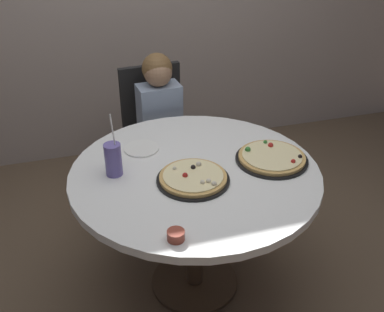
{
  "coord_description": "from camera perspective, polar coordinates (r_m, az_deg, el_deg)",
  "views": [
    {
      "loc": [
        -0.54,
        -1.77,
        1.93
      ],
      "look_at": [
        0.0,
        0.05,
        0.8
      ],
      "focal_mm": 42.69,
      "sensor_mm": 36.0,
      "label": 1
    }
  ],
  "objects": [
    {
      "name": "ground_plane",
      "position": [
        2.67,
        0.31,
        -15.46
      ],
      "size": [
        8.0,
        8.0,
        0.0
      ],
      "primitive_type": "plane",
      "color": "brown"
    },
    {
      "name": "diner_child",
      "position": [
        2.91,
        -3.49,
        0.86
      ],
      "size": [
        0.28,
        0.42,
        1.08
      ],
      "color": "#3F4766",
      "rests_on": "ground_plane"
    },
    {
      "name": "pizza_veggie",
      "position": [
        2.3,
        9.92,
        -0.21
      ],
      "size": [
        0.36,
        0.36,
        0.05
      ],
      "color": "black",
      "rests_on": "dining_table"
    },
    {
      "name": "plate_small",
      "position": [
        2.38,
        -6.34,
        0.93
      ],
      "size": [
        0.18,
        0.18,
        0.01
      ],
      "primitive_type": "cylinder",
      "color": "white",
      "rests_on": "dining_table"
    },
    {
      "name": "pizza_cheese",
      "position": [
        2.11,
        0.15,
        -2.75
      ],
      "size": [
        0.34,
        0.34,
        0.05
      ],
      "color": "black",
      "rests_on": "dining_table"
    },
    {
      "name": "dining_table",
      "position": [
        2.25,
        0.36,
        -3.87
      ],
      "size": [
        1.21,
        1.21,
        0.75
      ],
      "color": "white",
      "rests_on": "ground_plane"
    },
    {
      "name": "soda_cup",
      "position": [
        2.15,
        -9.81,
        -0.41
      ],
      "size": [
        0.08,
        0.08,
        0.31
      ],
      "color": "#6659A5",
      "rests_on": "dining_table"
    },
    {
      "name": "sauce_bowl",
      "position": [
        1.78,
        -2.03,
        -9.88
      ],
      "size": [
        0.07,
        0.07,
        0.04
      ],
      "primitive_type": "cylinder",
      "color": "brown",
      "rests_on": "dining_table"
    },
    {
      "name": "chair_wooden",
      "position": [
        3.04,
        -4.54,
        3.22
      ],
      "size": [
        0.43,
        0.43,
        0.95
      ],
      "color": "black",
      "rests_on": "ground_plane"
    }
  ]
}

